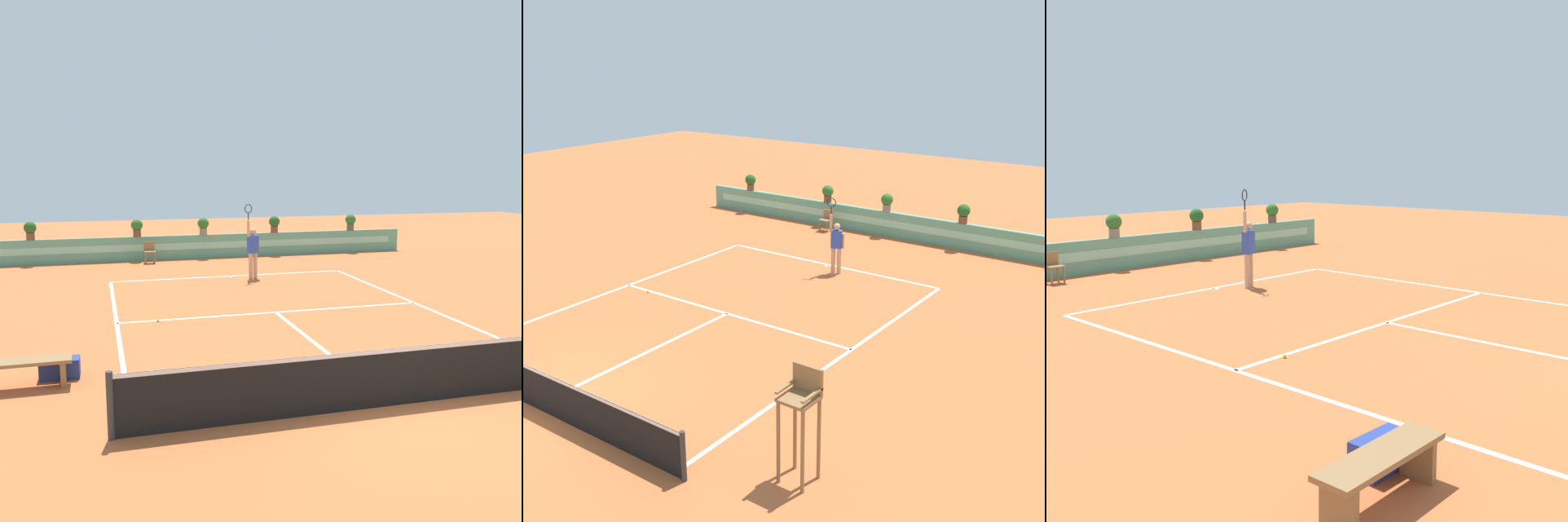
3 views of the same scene
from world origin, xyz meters
TOP-DOWN VIEW (x-y plane):
  - ground_plane at (0.00, 6.00)m, footprint 60.00×60.00m
  - court_lines at (0.00, 6.72)m, footprint 8.32×11.94m
  - back_wall_barrier at (0.00, 16.39)m, footprint 18.00×0.21m
  - ball_kid_chair at (-2.47, 15.66)m, footprint 0.44×0.44m
  - bench_courtside at (-5.80, 2.40)m, footprint 1.60×0.44m
  - gear_bag at (-5.24, 2.80)m, footprint 0.71×0.38m
  - tennis_player at (0.67, 11.25)m, footprint 0.58×0.34m
  - tennis_ball_near_baseline at (-3.12, 6.28)m, footprint 0.07×0.07m
  - potted_plant_right at (3.03, 16.39)m, footprint 0.48×0.48m
  - potted_plant_centre at (-0.13, 16.39)m, footprint 0.48×0.48m
  - potted_plant_far_right at (6.65, 16.39)m, footprint 0.48×0.48m

SIDE VIEW (x-z plane):
  - ground_plane at x=0.00m, z-range 0.00..0.00m
  - court_lines at x=0.00m, z-range 0.00..0.01m
  - tennis_ball_near_baseline at x=-3.12m, z-range 0.00..0.07m
  - gear_bag at x=-5.24m, z-range 0.00..0.36m
  - bench_courtside at x=-5.80m, z-range 0.12..0.63m
  - ball_kid_chair at x=-2.47m, z-range 0.05..0.90m
  - back_wall_barrier at x=0.00m, z-range 0.00..1.00m
  - tennis_player at x=0.67m, z-range -0.24..2.34m
  - potted_plant_right at x=3.03m, z-range 1.05..1.78m
  - potted_plant_centre at x=-0.13m, z-range 1.05..1.78m
  - potted_plant_far_right at x=6.65m, z-range 1.05..1.78m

